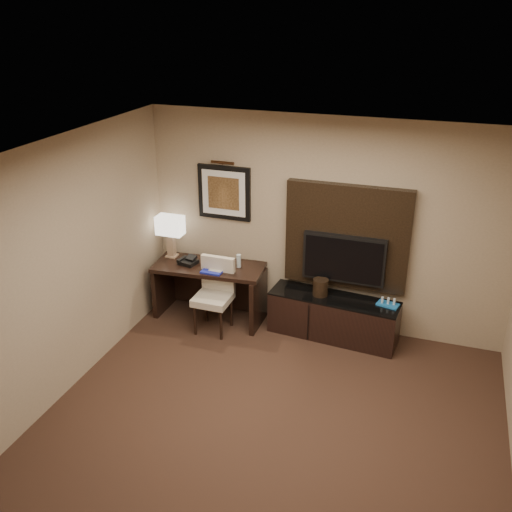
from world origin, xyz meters
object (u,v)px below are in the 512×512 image
at_px(desk_phone, 188,260).
at_px(water_bottle, 239,261).
at_px(credenza, 333,317).
at_px(table_lamp, 171,237).
at_px(desk, 210,292).
at_px(ice_bucket, 320,287).
at_px(desk_chair, 213,298).
at_px(minibar_tray, 388,302).
at_px(tv, 344,259).

xyz_separation_m(desk_phone, water_bottle, (0.65, 0.12, 0.03)).
xyz_separation_m(credenza, table_lamp, (-2.22, 0.06, 0.77)).
xyz_separation_m(desk, ice_bucket, (1.46, 0.07, 0.28)).
bearing_deg(desk, ice_bucket, -2.35).
bearing_deg(desk_chair, water_bottle, 61.20).
relative_size(table_lamp, minibar_tray, 2.24).
xyz_separation_m(credenza, ice_bucket, (-0.18, 0.02, 0.38)).
relative_size(credenza, tv, 1.59).
xyz_separation_m(desk_chair, desk_phone, (-0.44, 0.26, 0.35)).
distance_m(desk_phone, water_bottle, 0.66).
relative_size(tv, desk_phone, 4.68).
distance_m(water_bottle, minibar_tray, 1.92).
xyz_separation_m(desk, desk_chair, (0.17, -0.30, 0.08)).
height_order(desk, tv, tv).
xyz_separation_m(credenza, water_bottle, (-1.26, 0.03, 0.57)).
height_order(table_lamp, ice_bucket, table_lamp).
relative_size(desk, ice_bucket, 6.70).
xyz_separation_m(desk_chair, minibar_tray, (2.12, 0.36, 0.13)).
relative_size(desk, tv, 1.42).
bearing_deg(desk_phone, tv, 18.19).
distance_m(desk_chair, minibar_tray, 2.15).
bearing_deg(tv, credenza, -113.74).
bearing_deg(desk_chair, minibar_tray, 10.05).
bearing_deg(water_bottle, ice_bucket, -0.89).
distance_m(tv, desk_chair, 1.70).
xyz_separation_m(desk, desk_phone, (-0.27, -0.04, 0.43)).
height_order(desk, desk_phone, desk_phone).
relative_size(credenza, desk_chair, 1.73).
height_order(tv, table_lamp, table_lamp).
relative_size(desk_phone, minibar_tray, 0.84).
bearing_deg(desk, water_bottle, 7.19).
bearing_deg(table_lamp, credenza, -1.44).
height_order(desk, credenza, desk).
relative_size(tv, water_bottle, 5.81).
xyz_separation_m(desk_chair, table_lamp, (-0.75, 0.40, 0.58)).
distance_m(tv, table_lamp, 2.28).
height_order(credenza, table_lamp, table_lamp).
xyz_separation_m(table_lamp, water_bottle, (0.96, -0.02, -0.20)).
distance_m(table_lamp, ice_bucket, 2.08).
height_order(desk_chair, minibar_tray, desk_chair).
bearing_deg(ice_bucket, minibar_tray, 0.17).
bearing_deg(credenza, desk_phone, -172.51).
xyz_separation_m(desk, tv, (1.71, 0.19, 0.64)).
bearing_deg(table_lamp, water_bottle, -1.42).
distance_m(tv, desk_phone, 2.00).
height_order(tv, desk_chair, tv).
distance_m(desk_phone, ice_bucket, 1.74).
height_order(table_lamp, minibar_tray, table_lamp).
relative_size(credenza, desk_phone, 7.46).
bearing_deg(desk_chair, ice_bucket, 15.97).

